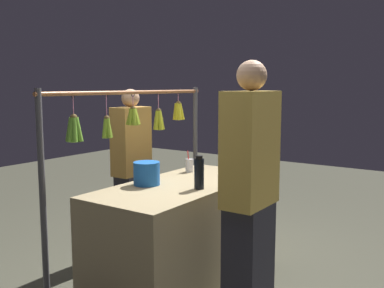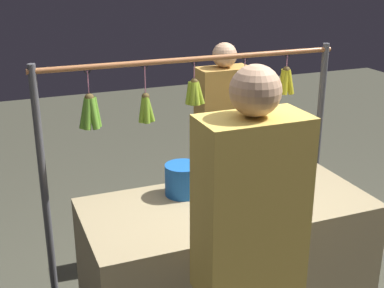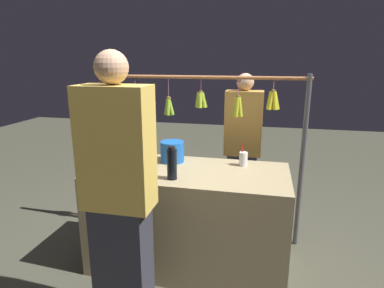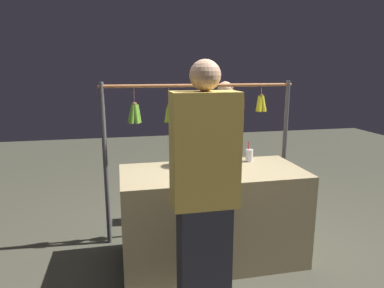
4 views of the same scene
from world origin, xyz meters
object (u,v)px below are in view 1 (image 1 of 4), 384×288
object	(u,v)px
drink_cup	(189,165)
customer_person	(250,200)
blue_bucket	(147,173)
vendor_person	(132,172)
water_bottle	(199,173)

from	to	relation	value
drink_cup	customer_person	xyz separation A→B (m)	(0.68, 0.95, -0.03)
blue_bucket	vendor_person	size ratio (longest dim) A/B	0.13
vendor_person	blue_bucket	bearing A→B (deg)	49.97
drink_cup	vendor_person	bearing A→B (deg)	-85.74
blue_bucket	drink_cup	world-z (taller)	drink_cup
customer_person	water_bottle	bearing A→B (deg)	-109.82
vendor_person	customer_person	xyz separation A→B (m)	(0.63, 1.60, 0.09)
blue_bucket	customer_person	xyz separation A→B (m)	(0.07, 0.93, -0.06)
water_bottle	vendor_person	size ratio (longest dim) A/B	0.16
blue_bucket	vendor_person	world-z (taller)	vendor_person
water_bottle	drink_cup	xyz separation A→B (m)	(-0.50, -0.43, -0.06)
drink_cup	customer_person	bearing A→B (deg)	54.33
vendor_person	customer_person	world-z (taller)	customer_person
water_bottle	vendor_person	xyz separation A→B (m)	(-0.45, -1.08, -0.18)
customer_person	blue_bucket	bearing A→B (deg)	-94.36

